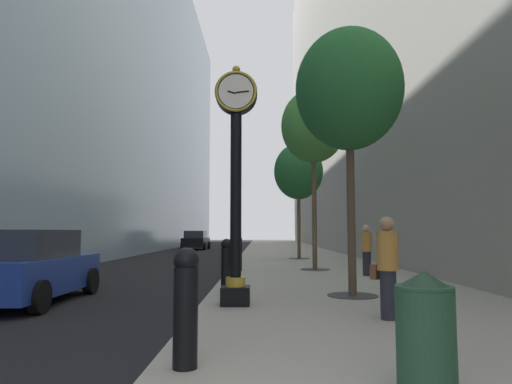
# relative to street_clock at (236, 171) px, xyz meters

# --- Properties ---
(ground_plane) EXTENTS (110.00, 110.00, 0.00)m
(ground_plane) POSITION_rel_street_clock_xyz_m (-0.70, 19.61, -2.74)
(ground_plane) COLOR black
(ground_plane) RESTS_ON ground
(sidewalk_right) EXTENTS (6.48, 80.00, 0.14)m
(sidewalk_right) POSITION_rel_street_clock_xyz_m (2.53, 22.61, -2.67)
(sidewalk_right) COLOR #9E998E
(sidewalk_right) RESTS_ON ground
(building_block_left) EXTENTS (9.00, 80.00, 28.88)m
(building_block_left) POSITION_rel_street_clock_xyz_m (-12.00, 22.61, 11.70)
(building_block_left) COLOR #849EB2
(building_block_left) RESTS_ON ground
(street_clock) EXTENTS (0.84, 0.55, 4.73)m
(street_clock) POSITION_rel_street_clock_xyz_m (0.00, 0.00, 0.00)
(street_clock) COLOR black
(street_clock) RESTS_ON sidewalk_right
(bollard_nearest) EXTENTS (0.27, 0.27, 1.24)m
(bollard_nearest) POSITION_rel_street_clock_xyz_m (-0.30, -4.09, -1.95)
(bollard_nearest) COLOR black
(bollard_nearest) RESTS_ON sidewalk_right
(bollard_third) EXTENTS (0.27, 0.27, 1.24)m
(bollard_third) POSITION_rel_street_clock_xyz_m (-0.30, 1.73, -1.95)
(bollard_third) COLOR black
(bollard_third) RESTS_ON sidewalk_right
(bollard_fourth) EXTENTS (0.27, 0.27, 1.24)m
(bollard_fourth) POSITION_rel_street_clock_xyz_m (-0.30, 4.64, -1.95)
(bollard_fourth) COLOR black
(bollard_fourth) RESTS_ON sidewalk_right
(bollard_fifth) EXTENTS (0.27, 0.27, 1.24)m
(bollard_fifth) POSITION_rel_street_clock_xyz_m (-0.30, 7.55, -1.95)
(bollard_fifth) COLOR black
(bollard_fifth) RESTS_ON sidewalk_right
(street_tree_near) EXTENTS (2.43, 2.43, 6.03)m
(street_tree_near) POSITION_rel_street_clock_xyz_m (2.50, 1.25, 2.01)
(street_tree_near) COLOR #333335
(street_tree_near) RESTS_ON sidewalk_right
(street_tree_mid_near) EXTENTS (2.45, 2.45, 6.81)m
(street_tree_mid_near) POSITION_rel_street_clock_xyz_m (2.50, 8.16, 2.77)
(street_tree_mid_near) COLOR #333335
(street_tree_mid_near) RESTS_ON sidewalk_right
(street_tree_mid_far) EXTENTS (2.58, 2.58, 6.05)m
(street_tree_mid_far) POSITION_rel_street_clock_xyz_m (2.50, 15.07, 1.95)
(street_tree_mid_far) COLOR #333335
(street_tree_mid_far) RESTS_ON sidewalk_right
(trash_bin) EXTENTS (0.53, 0.53, 1.05)m
(trash_bin) POSITION_rel_street_clock_xyz_m (1.96, -4.74, -2.06)
(trash_bin) COLOR #234C33
(trash_bin) RESTS_ON sidewalk_right
(pedestrian_walking) EXTENTS (0.50, 0.52, 1.65)m
(pedestrian_walking) POSITION_rel_street_clock_xyz_m (2.54, -1.43, -1.74)
(pedestrian_walking) COLOR #23232D
(pedestrian_walking) RESTS_ON sidewalk_right
(pedestrian_by_clock) EXTENTS (0.39, 0.39, 1.62)m
(pedestrian_by_clock) POSITION_rel_street_clock_xyz_m (3.88, 5.84, -1.75)
(pedestrian_by_clock) COLOR #23232D
(pedestrian_by_clock) RESTS_ON sidewalk_right
(car_black_near) EXTENTS (2.18, 4.05, 1.61)m
(car_black_near) POSITION_rel_street_clock_xyz_m (-5.07, 30.71, -1.96)
(car_black_near) COLOR black
(car_black_near) RESTS_ON ground
(car_blue_mid) EXTENTS (2.15, 4.15, 1.59)m
(car_blue_mid) POSITION_rel_street_clock_xyz_m (-4.64, 1.08, -1.97)
(car_blue_mid) COLOR navy
(car_blue_mid) RESTS_ON ground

